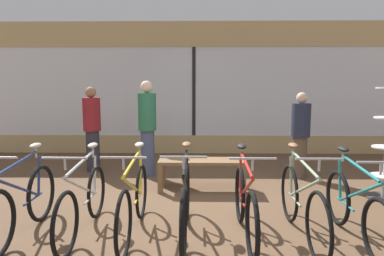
{
  "coord_description": "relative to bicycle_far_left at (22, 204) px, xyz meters",
  "views": [
    {
      "loc": [
        0.12,
        -4.26,
        1.76
      ],
      "look_at": [
        0.0,
        1.76,
        0.95
      ],
      "focal_mm": 32.0,
      "sensor_mm": 36.0,
      "label": 1
    }
  ],
  "objects": [
    {
      "name": "ground_plane",
      "position": [
        1.89,
        0.58,
        -0.39
      ],
      "size": [
        24.0,
        24.0,
        0.0
      ],
      "primitive_type": "plane",
      "color": "brown"
    },
    {
      "name": "shop_back_wall",
      "position": [
        1.89,
        4.71,
        1.24
      ],
      "size": [
        12.0,
        0.08,
        3.2
      ],
      "color": "tan",
      "rests_on": "ground_plane"
    },
    {
      "name": "bicycle_far_left",
      "position": [
        0.0,
        0.0,
        0.0
      ],
      "size": [
        0.46,
        1.71,
        1.04
      ],
      "color": "black",
      "rests_on": "ground_plane"
    },
    {
      "name": "bicycle_left",
      "position": [
        0.67,
        0.1,
        -0.01
      ],
      "size": [
        0.46,
        1.73,
        1.02
      ],
      "color": "black",
      "rests_on": "ground_plane"
    },
    {
      "name": "bicycle_center_left",
      "position": [
        1.26,
        0.09,
        0.0
      ],
      "size": [
        0.46,
        1.76,
        1.03
      ],
      "color": "black",
      "rests_on": "ground_plane"
    },
    {
      "name": "bicycle_center",
      "position": [
        1.86,
        0.03,
        0.01
      ],
      "size": [
        0.46,
        1.77,
        1.05
      ],
      "color": "black",
      "rests_on": "ground_plane"
    },
    {
      "name": "bicycle_center_right",
      "position": [
        2.53,
        0.02,
        -0.0
      ],
      "size": [
        0.46,
        1.71,
        1.04
      ],
      "color": "black",
      "rests_on": "ground_plane"
    },
    {
      "name": "bicycle_right",
      "position": [
        3.16,
        0.03,
        0.01
      ],
      "size": [
        0.46,
        1.78,
        1.04
      ],
      "color": "black",
      "rests_on": "ground_plane"
    },
    {
      "name": "bicycle_far_right",
      "position": [
        3.74,
        -0.04,
        -0.02
      ],
      "size": [
        0.46,
        1.67,
        1.02
      ],
      "color": "black",
      "rests_on": "ground_plane"
    },
    {
      "name": "display_bench",
      "position": [
        2.06,
        1.76,
        0.02
      ],
      "size": [
        1.4,
        0.44,
        0.51
      ],
      "color": "brown",
      "rests_on": "ground_plane"
    },
    {
      "name": "customer_near_rack",
      "position": [
        -0.09,
        2.93,
        0.48
      ],
      "size": [
        0.38,
        0.38,
        1.67
      ],
      "color": "#2D2D38",
      "rests_on": "ground_plane"
    },
    {
      "name": "customer_by_window",
      "position": [
        1.05,
        2.61,
        0.55
      ],
      "size": [
        0.48,
        0.48,
        1.79
      ],
      "color": "#424C6B",
      "rests_on": "ground_plane"
    },
    {
      "name": "customer_mid_floor",
      "position": [
        3.87,
        2.54,
        0.43
      ],
      "size": [
        0.47,
        0.47,
        1.58
      ],
      "color": "brown",
      "rests_on": "ground_plane"
    }
  ]
}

